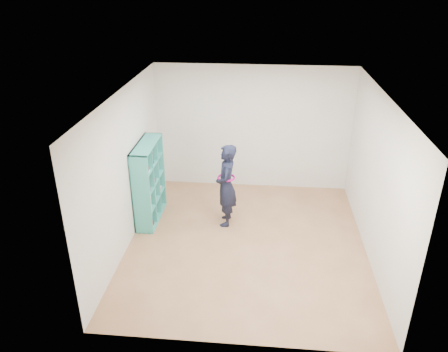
{
  "coord_description": "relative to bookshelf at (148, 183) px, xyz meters",
  "views": [
    {
      "loc": [
        0.21,
        -6.29,
        4.27
      ],
      "look_at": [
        -0.41,
        0.3,
        1.12
      ],
      "focal_mm": 35.0,
      "sensor_mm": 36.0,
      "label": 1
    }
  ],
  "objects": [
    {
      "name": "ceiling",
      "position": [
        1.85,
        -0.68,
        1.87
      ],
      "size": [
        4.5,
        4.5,
        0.0
      ],
      "primitive_type": "plane",
      "color": "white",
      "rests_on": "wall_back"
    },
    {
      "name": "wall_right",
      "position": [
        3.85,
        -0.68,
        0.57
      ],
      "size": [
        0.02,
        4.5,
        2.6
      ],
      "primitive_type": "cube",
      "color": "beige",
      "rests_on": "floor"
    },
    {
      "name": "bookshelf",
      "position": [
        0.0,
        0.0,
        0.0
      ],
      "size": [
        0.33,
        1.13,
        1.5
      ],
      "color": "teal",
      "rests_on": "floor"
    },
    {
      "name": "wall_front",
      "position": [
        1.85,
        -2.93,
        0.57
      ],
      "size": [
        4.0,
        0.02,
        2.6
      ],
      "primitive_type": "cube",
      "color": "beige",
      "rests_on": "floor"
    },
    {
      "name": "person",
      "position": [
        1.44,
        -0.04,
        0.04
      ],
      "size": [
        0.39,
        0.57,
        1.54
      ],
      "rotation": [
        0.0,
        0.0,
        -1.54
      ],
      "color": "black",
      "rests_on": "floor"
    },
    {
      "name": "smartphone",
      "position": [
        1.31,
        0.03,
        0.14
      ],
      "size": [
        0.04,
        0.1,
        0.12
      ],
      "rotation": [
        0.47,
        0.0,
        0.28
      ],
      "color": "silver",
      "rests_on": "person"
    },
    {
      "name": "wall_back",
      "position": [
        1.85,
        1.57,
        0.57
      ],
      "size": [
        4.0,
        0.02,
        2.6
      ],
      "primitive_type": "cube",
      "color": "beige",
      "rests_on": "floor"
    },
    {
      "name": "floor",
      "position": [
        1.85,
        -0.68,
        -0.73
      ],
      "size": [
        4.5,
        4.5,
        0.0
      ],
      "primitive_type": "plane",
      "color": "#8C613F",
      "rests_on": "ground"
    },
    {
      "name": "wall_left",
      "position": [
        -0.15,
        -0.68,
        0.57
      ],
      "size": [
        0.02,
        4.5,
        2.6
      ],
      "primitive_type": "cube",
      "color": "beige",
      "rests_on": "floor"
    }
  ]
}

